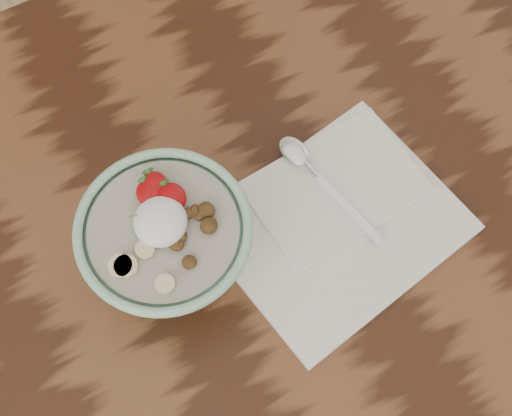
% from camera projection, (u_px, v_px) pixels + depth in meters
% --- Properties ---
extents(table, '(1.60, 0.90, 0.75)m').
position_uv_depth(table, '(302.00, 214.00, 1.01)').
color(table, black).
rests_on(table, ground).
extents(breakfast_bowl, '(0.20, 0.20, 0.14)m').
position_uv_depth(breakfast_bowl, '(167.00, 241.00, 0.82)').
color(breakfast_bowl, '#92C5A2').
rests_on(breakfast_bowl, table).
extents(napkin, '(0.33, 0.28, 0.02)m').
position_uv_depth(napkin, '(337.00, 218.00, 0.90)').
color(napkin, white).
rests_on(napkin, table).
extents(spoon, '(0.06, 0.19, 0.01)m').
position_uv_depth(spoon, '(308.00, 165.00, 0.91)').
color(spoon, silver).
rests_on(spoon, napkin).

